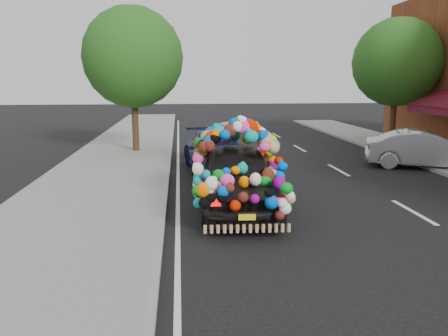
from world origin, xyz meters
name	(u,v)px	position (x,y,z in m)	size (l,w,h in m)	color
ground	(265,217)	(0.00, 0.00, 0.00)	(100.00, 100.00, 0.00)	black
sidewalk	(73,220)	(-4.30, 0.00, 0.06)	(4.00, 60.00, 0.12)	gray
kerb	(162,217)	(-2.35, 0.00, 0.07)	(0.15, 60.00, 0.13)	gray
lane_markings	(413,212)	(3.60, 0.00, 0.01)	(6.00, 50.00, 0.01)	silver
tree_near_sidewalk	(133,58)	(-3.80, 9.50, 4.02)	(4.20, 4.20, 6.13)	#332114
tree_far_b	(397,62)	(8.00, 10.00, 3.89)	(4.00, 4.00, 5.90)	#332114
plush_art_car	(237,163)	(-0.54, 0.83, 1.13)	(2.40, 4.83, 2.19)	black
navy_sedan	(215,152)	(-0.71, 5.17, 0.67)	(1.89, 4.64, 1.35)	black
silver_hatchback	(425,149)	(6.80, 5.07, 0.67)	(1.42, 4.08, 1.34)	#A9AAB0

